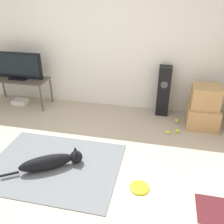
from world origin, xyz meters
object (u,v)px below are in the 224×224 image
tennis_ball_loose_on_carpet (168,132)px  floor_speaker (164,91)px  frisbee (139,188)px  tennis_ball_by_boxes (177,121)px  tv_stand (19,82)px  tv (17,66)px  tennis_ball_near_speaker (177,131)px  game_console (20,101)px  cardboard_box_lower (202,116)px  dog (52,162)px  cardboard_box_upper (206,97)px

tennis_ball_loose_on_carpet → floor_speaker: bearing=101.1°
frisbee → tennis_ball_by_boxes: bearing=75.3°
floor_speaker → tv_stand: 2.84m
floor_speaker → tv: bearing=-176.2°
tennis_ball_near_speaker → game_console: 3.22m
tennis_ball_by_boxes → game_console: game_console is taller
cardboard_box_lower → tv_stand: (-3.53, 0.13, 0.30)m
floor_speaker → tennis_ball_near_speaker: floor_speaker is taller
frisbee → tv: tv is taller
tv_stand → game_console: (-0.07, -0.00, -0.44)m
dog → tennis_ball_by_boxes: dog is taller
cardboard_box_upper → tv_stand: bearing=178.0°
cardboard_box_lower → tennis_ball_by_boxes: bearing=175.5°
tennis_ball_loose_on_carpet → cardboard_box_lower: bearing=35.2°
tennis_ball_loose_on_carpet → game_console: (-3.04, 0.53, 0.01)m
game_console → tv_stand: bearing=0.9°
frisbee → dog: bearing=174.3°
tv → floor_speaker: bearing=3.8°
cardboard_box_lower → floor_speaker: floor_speaker is taller
tennis_ball_near_speaker → game_console: size_ratio=0.23×
tennis_ball_by_boxes → game_console: bearing=178.2°
cardboard_box_upper → tv_stand: size_ratio=0.39×
frisbee → cardboard_box_upper: cardboard_box_upper is taller
dog → tennis_ball_by_boxes: size_ratio=14.24×
frisbee → tennis_ball_by_boxes: 1.83m
floor_speaker → tv_stand: floor_speaker is taller
tennis_ball_loose_on_carpet → game_console: size_ratio=0.23×
cardboard_box_lower → cardboard_box_upper: bearing=116.6°
tv_stand → cardboard_box_lower: bearing=-2.2°
floor_speaker → tennis_ball_by_boxes: size_ratio=14.16×
game_console → floor_speaker: bearing=3.7°
cardboard_box_lower → tv: bearing=177.8°
tennis_ball_near_speaker → tv: bearing=171.5°
tv → tennis_ball_loose_on_carpet: (2.97, -0.53, -0.77)m
tv → tennis_ball_loose_on_carpet: 3.12m
floor_speaker → tennis_ball_loose_on_carpet: size_ratio=14.16×
frisbee → cardboard_box_upper: (0.87, 1.75, 0.54)m
tennis_ball_near_speaker → tennis_ball_by_boxes: bearing=89.7°
cardboard_box_upper → tennis_ball_by_boxes: (-0.41, 0.02, -0.52)m
tv → tennis_ball_by_boxes: size_ratio=15.83×
frisbee → cardboard_box_lower: bearing=63.2°
cardboard_box_upper → tv: size_ratio=0.44×
frisbee → tennis_ball_by_boxes: size_ratio=3.64×
cardboard_box_upper → cardboard_box_lower: bearing=-63.4°
tv_stand → game_console: tv_stand is taller
cardboard_box_upper → tennis_ball_near_speaker: size_ratio=6.92×
cardboard_box_upper → tv: bearing=178.0°
tennis_ball_by_boxes → game_console: 3.19m
cardboard_box_upper → tv_stand: 3.53m
cardboard_box_lower → tv: 3.59m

